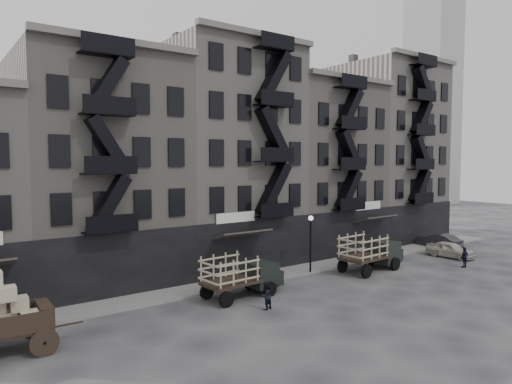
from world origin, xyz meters
TOP-DOWN VIEW (x-y plane):
  - ground at (0.00, 0.00)m, footprint 140.00×140.00m
  - sidewalk at (0.00, 3.75)m, footprint 55.00×2.50m
  - building_midwest at (-10.00, 9.83)m, footprint 10.00×11.35m
  - building_center at (-0.00, 9.82)m, footprint 10.00×11.35m
  - building_mideast at (10.00, 9.83)m, footprint 10.00×11.35m
  - building_east at (20.00, 9.82)m, footprint 10.00×11.35m
  - lamp_post at (3.00, 2.60)m, footprint 0.36×0.36m
  - distant_tower at (60.00, 30.00)m, footprint 8.00×8.00m
  - stake_truck_west at (-4.28, 0.89)m, footprint 5.38×2.48m
  - stake_truck_east at (7.29, 0.59)m, footprint 5.81×2.68m
  - car_east at (16.51, -0.31)m, footprint 1.87×4.06m
  - car_far at (19.50, 2.60)m, footprint 1.73×4.29m
  - pedestrian_mid at (-4.48, -1.81)m, footprint 0.89×0.77m
  - policeman at (13.98, -3.00)m, footprint 0.94×0.41m

SIDE VIEW (x-z plane):
  - ground at x=0.00m, z-range 0.00..0.00m
  - sidewalk at x=0.00m, z-range 0.00..0.15m
  - car_east at x=16.51m, z-range 0.00..1.35m
  - car_far at x=19.50m, z-range 0.00..1.39m
  - pedestrian_mid at x=-4.48m, z-range 0.00..1.57m
  - policeman at x=13.98m, z-range 0.00..1.59m
  - stake_truck_west at x=-4.28m, z-range 0.19..2.83m
  - stake_truck_east at x=7.29m, z-range 0.20..3.05m
  - lamp_post at x=3.00m, z-range 0.64..4.92m
  - building_midwest at x=-10.00m, z-range -0.60..15.60m
  - building_mideast at x=10.00m, z-range -0.60..15.60m
  - building_center at x=0.00m, z-range -0.60..17.60m
  - building_east at x=20.00m, z-range -0.60..18.60m
  - distant_tower at x=60.00m, z-range 0.76..66.76m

